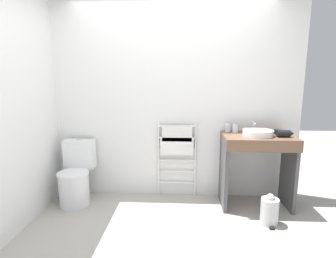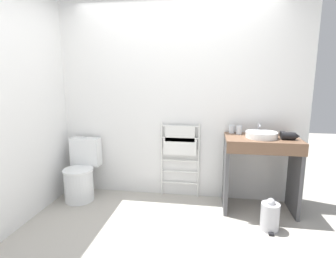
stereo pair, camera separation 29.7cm
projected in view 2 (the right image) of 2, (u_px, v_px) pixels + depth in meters
The scene contains 12 objects.
ground_plane at pixel (156, 255), 2.35m from camera, with size 12.00×12.00×0.00m, color #A8A399.
wall_back at pixel (176, 100), 3.40m from camera, with size 3.28×0.12×2.57m, color white.
wall_side at pixel (30, 103), 2.96m from camera, with size 0.12×1.91×2.57m, color white.
toilet at pixel (81, 175), 3.42m from camera, with size 0.39×0.51×0.79m.
towel_radiator at pixel (180, 145), 3.39m from camera, with size 0.51×0.06×0.99m.
vanity_counter at pixel (261, 163), 3.04m from camera, with size 0.82×0.53×0.89m.
sink_basin at pixel (261, 135), 2.97m from camera, with size 0.35×0.35×0.07m.
faucet at pixel (259, 127), 3.14m from camera, with size 0.02×0.10×0.13m.
cup_near_wall at pixel (232, 129), 3.23m from camera, with size 0.07×0.07×0.10m.
cup_near_edge at pixel (239, 130), 3.17m from camera, with size 0.07×0.07×0.10m.
hair_dryer at pixel (289, 136), 2.88m from camera, with size 0.19×0.17×0.08m.
trash_bin at pixel (270, 216), 2.71m from camera, with size 0.19×0.22×0.35m.
Camera 2 is at (0.42, -2.05, 1.54)m, focal length 28.00 mm.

